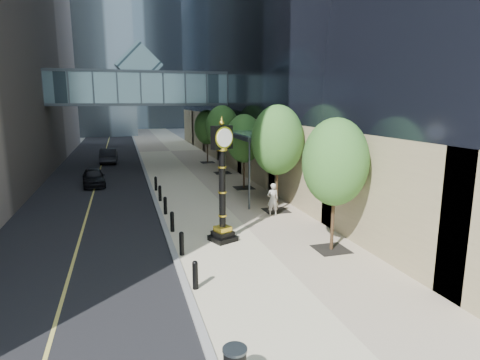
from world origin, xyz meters
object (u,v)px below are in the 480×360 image
street_clock (222,190)px  pedestrian (273,199)px  car_near (94,177)px  car_far (109,155)px

street_clock → pedestrian: street_clock is taller
pedestrian → car_near: (-10.12, 11.50, -0.29)m
street_clock → car_far: 27.28m
pedestrian → street_clock: bearing=41.3°
pedestrian → car_near: bearing=-48.7°
street_clock → car_far: (-5.63, 26.64, -1.66)m
car_near → pedestrian: bearing=-54.1°
pedestrian → car_far: size_ratio=0.40×
car_far → pedestrian: bearing=113.5°
pedestrian → car_far: pedestrian is taller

